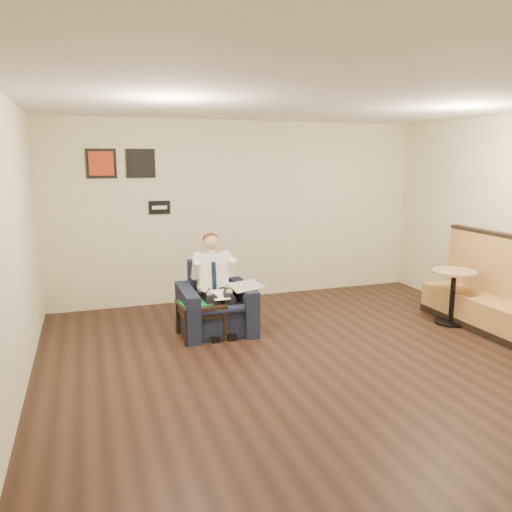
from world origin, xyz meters
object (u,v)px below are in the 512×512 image
object	(u,v)px
green_folder	(199,303)
banquette	(502,287)
coffee_mug	(212,295)
smartphone	(201,298)
seated_man	(218,288)
side_table	(201,320)
cafe_table	(452,297)
armchair	(216,298)

from	to	relation	value
green_folder	banquette	world-z (taller)	banquette
coffee_mug	smartphone	bearing A→B (deg)	164.72
seated_man	side_table	world-z (taller)	seated_man
cafe_table	smartphone	bearing A→B (deg)	167.40
smartphone	banquette	xyz separation A→B (m)	(3.60, -1.28, 0.16)
green_folder	cafe_table	size ratio (longest dim) A/B	0.61
seated_man	green_folder	size ratio (longest dim) A/B	2.70
seated_man	side_table	distance (m)	0.45
smartphone	cafe_table	size ratio (longest dim) A/B	0.19
side_table	cafe_table	xyz separation A→B (m)	(3.35, -0.58, 0.14)
armchair	seated_man	distance (m)	0.20
seated_man	green_folder	world-z (taller)	seated_man
green_folder	smartphone	world-z (taller)	green_folder
armchair	cafe_table	distance (m)	3.21
green_folder	banquette	size ratio (longest dim) A/B	0.19
armchair	smartphone	bearing A→B (deg)	177.36
armchair	seated_man	bearing A→B (deg)	-90.00
coffee_mug	cafe_table	bearing A→B (deg)	-12.48
armchair	green_folder	world-z (taller)	armchair
side_table	green_folder	xyz separation A→B (m)	(-0.03, -0.02, 0.23)
cafe_table	side_table	bearing A→B (deg)	170.22
coffee_mug	armchair	bearing A→B (deg)	24.09
armchair	side_table	size ratio (longest dim) A/B	1.66
banquette	armchair	bearing A→B (deg)	159.57
coffee_mug	banquette	size ratio (longest dim) A/B	0.04
armchair	banquette	world-z (taller)	banquette
green_folder	side_table	bearing A→B (deg)	35.51
armchair	green_folder	xyz separation A→B (m)	(-0.26, -0.17, 0.01)
seated_man	cafe_table	xyz separation A→B (m)	(3.13, -0.61, -0.24)
seated_man	smartphone	size ratio (longest dim) A/B	8.67
armchair	side_table	xyz separation A→B (m)	(-0.23, -0.15, -0.22)
green_folder	coffee_mug	xyz separation A→B (m)	(0.21, 0.15, 0.04)
green_folder	seated_man	bearing A→B (deg)	12.10
seated_man	coffee_mug	size ratio (longest dim) A/B	12.78
armchair	banquette	bearing A→B (deg)	-19.47
side_table	coffee_mug	world-z (taller)	coffee_mug
seated_man	banquette	world-z (taller)	banquette
smartphone	cafe_table	xyz separation A→B (m)	(3.31, -0.74, -0.09)
side_table	cafe_table	world-z (taller)	cafe_table
seated_man	armchair	bearing A→B (deg)	90.00
armchair	cafe_table	bearing A→B (deg)	-12.16
seated_man	banquette	bearing A→B (deg)	-17.74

